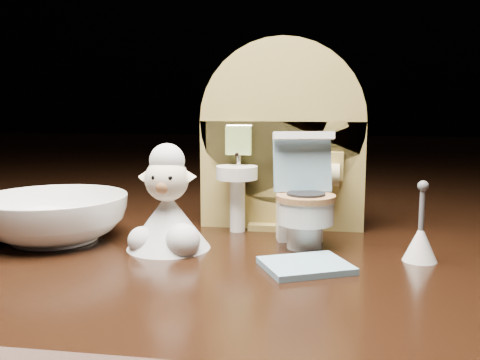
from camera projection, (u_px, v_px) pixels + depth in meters
name	position (u px, v px, depth m)	size (l,w,h in m)	color
backdrop_panel	(281.00, 146.00, 0.42)	(0.13, 0.05, 0.15)	#9D8642
toy_toilet	(303.00, 204.00, 0.38)	(0.05, 0.06, 0.08)	white
bath_mat	(306.00, 266.00, 0.33)	(0.05, 0.04, 0.00)	#749CAF
toilet_brush	(420.00, 240.00, 0.34)	(0.02, 0.02, 0.05)	white
plush_lamb	(168.00, 212.00, 0.37)	(0.06, 0.06, 0.08)	silver
ceramic_bowl	(54.00, 218.00, 0.39)	(0.11, 0.11, 0.03)	white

